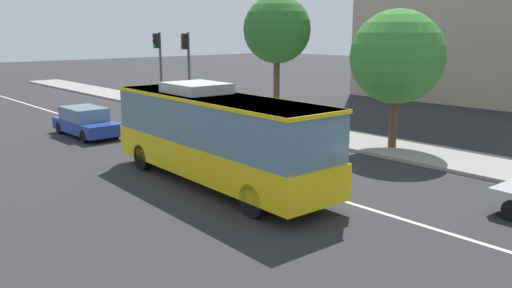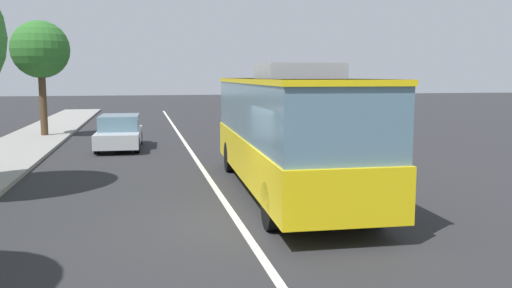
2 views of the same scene
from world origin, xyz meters
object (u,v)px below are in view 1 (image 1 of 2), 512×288
object	(u,v)px
transit_bus	(216,133)
street_tree_kerbside_centre	(397,57)
traffic_light_mid_block	(158,57)
street_tree_kerbside_right	(277,30)
traffic_light_near_corner	(187,59)
sedan_blue	(86,122)

from	to	relation	value
transit_bus	street_tree_kerbside_centre	size ratio (longest dim) A/B	1.62
transit_bus	traffic_light_mid_block	distance (m)	18.12
traffic_light_mid_block	street_tree_kerbside_right	xyz separation A→B (m)	(8.72, 2.57, 1.77)
transit_bus	traffic_light_near_corner	xyz separation A→B (m)	(-13.10, 7.70, 1.75)
transit_bus	traffic_light_near_corner	bearing A→B (deg)	151.79
street_tree_kerbside_centre	street_tree_kerbside_right	size ratio (longest dim) A/B	0.86
transit_bus	street_tree_kerbside_right	size ratio (longest dim) A/B	1.38
street_tree_kerbside_right	street_tree_kerbside_centre	bearing A→B (deg)	-6.68
transit_bus	street_tree_kerbside_centre	bearing A→B (deg)	85.93
sedan_blue	traffic_light_near_corner	xyz separation A→B (m)	(-1.86, 7.55, 2.84)
traffic_light_near_corner	street_tree_kerbside_right	world-z (taller)	street_tree_kerbside_right
sedan_blue	traffic_light_mid_block	xyz separation A→B (m)	(-5.10, 7.47, 2.84)
street_tree_kerbside_right	sedan_blue	bearing A→B (deg)	-109.82
transit_bus	sedan_blue	xyz separation A→B (m)	(-11.24, 0.16, -1.09)
sedan_blue	street_tree_kerbside_centre	distance (m)	15.61
transit_bus	traffic_light_mid_block	xyz separation A→B (m)	(-16.34, 7.63, 1.75)
street_tree_kerbside_right	traffic_light_near_corner	bearing A→B (deg)	-155.52
traffic_light_mid_block	traffic_light_near_corner	bearing A→B (deg)	92.73
transit_bus	traffic_light_near_corner	size ratio (longest dim) A/B	1.94
traffic_light_mid_block	transit_bus	bearing A→B (deg)	66.35
traffic_light_near_corner	transit_bus	bearing A→B (deg)	59.48
street_tree_kerbside_centre	traffic_light_near_corner	bearing A→B (deg)	-174.00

